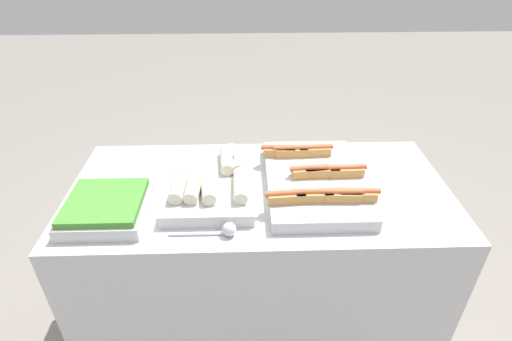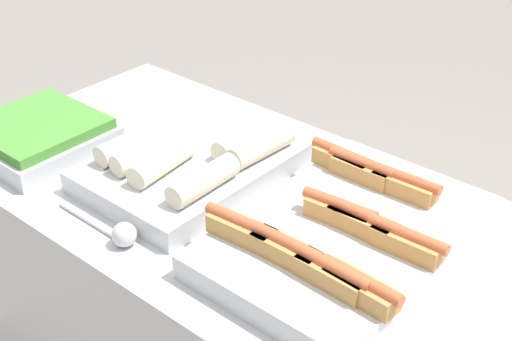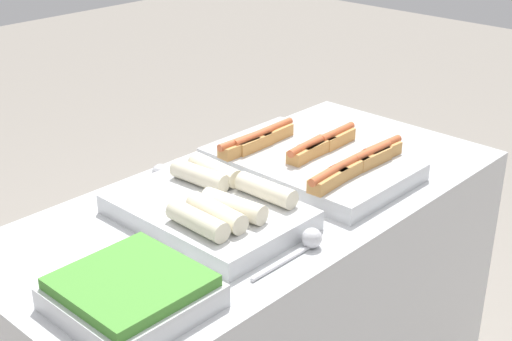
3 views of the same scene
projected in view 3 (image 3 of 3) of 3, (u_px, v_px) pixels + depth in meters
counter at (259, 334)px, 2.09m from camera, size 1.48×0.70×0.90m
tray_hotdogs at (311, 161)px, 2.02m from camera, size 0.40×0.55×0.10m
tray_wraps at (211, 208)px, 1.76m from camera, size 0.33×0.47×0.10m
tray_side_front at (132, 293)px, 1.42m from camera, size 0.28×0.28×0.07m
serving_spoon_near at (308, 242)px, 1.64m from camera, size 0.23×0.05×0.05m
serving_spoon_far at (157, 175)px, 1.97m from camera, size 0.22×0.05×0.05m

